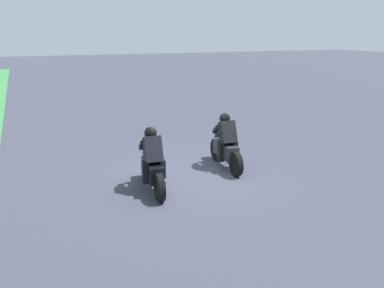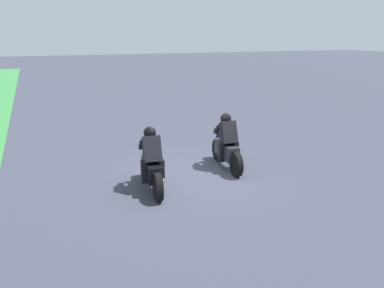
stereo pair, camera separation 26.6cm
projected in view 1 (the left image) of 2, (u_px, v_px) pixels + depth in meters
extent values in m
plane|color=#3C3E4D|center=(193.00, 176.00, 10.39)|extent=(120.00, 120.00, 0.00)
cylinder|color=black|center=(216.00, 149.00, 11.63)|extent=(0.65, 0.20, 0.64)
cylinder|color=black|center=(236.00, 164.00, 10.35)|extent=(0.65, 0.20, 0.64)
cube|color=#26262C|center=(226.00, 150.00, 10.94)|extent=(1.13, 0.42, 0.40)
ellipsoid|color=#26262C|center=(225.00, 139.00, 10.95)|extent=(0.51, 0.34, 0.24)
cube|color=red|center=(233.00, 155.00, 10.47)|extent=(0.07, 0.16, 0.08)
cylinder|color=#A5A5AD|center=(236.00, 158.00, 10.70)|extent=(0.43, 0.14, 0.10)
cube|color=black|center=(228.00, 132.00, 10.71)|extent=(0.52, 0.44, 0.66)
sphere|color=black|center=(225.00, 118.00, 10.82)|extent=(0.33, 0.33, 0.30)
cube|color=#3B5671|center=(219.00, 134.00, 11.31)|extent=(0.18, 0.27, 0.23)
cube|color=black|center=(221.00, 152.00, 10.77)|extent=(0.19, 0.16, 0.52)
cube|color=black|center=(234.00, 151.00, 10.89)|extent=(0.19, 0.16, 0.52)
cube|color=black|center=(216.00, 129.00, 11.00)|extent=(0.39, 0.14, 0.31)
cube|color=black|center=(228.00, 128.00, 11.11)|extent=(0.39, 0.14, 0.31)
cylinder|color=black|center=(147.00, 168.00, 10.07)|extent=(0.65, 0.20, 0.64)
cylinder|color=black|center=(160.00, 187.00, 8.78)|extent=(0.65, 0.20, 0.64)
cube|color=black|center=(153.00, 170.00, 9.38)|extent=(1.13, 0.42, 0.40)
ellipsoid|color=black|center=(151.00, 156.00, 9.39)|extent=(0.51, 0.34, 0.24)
cube|color=red|center=(157.00, 176.00, 8.90)|extent=(0.08, 0.17, 0.08)
cylinder|color=#A5A5AD|center=(163.00, 179.00, 9.14)|extent=(0.43, 0.14, 0.10)
cube|color=black|center=(153.00, 150.00, 9.14)|extent=(0.52, 0.44, 0.66)
sphere|color=black|center=(150.00, 133.00, 9.25)|extent=(0.33, 0.33, 0.30)
cube|color=gray|center=(148.00, 150.00, 9.74)|extent=(0.18, 0.27, 0.23)
cube|color=black|center=(145.00, 172.00, 9.21)|extent=(0.19, 0.16, 0.52)
cube|color=black|center=(162.00, 170.00, 9.33)|extent=(0.19, 0.16, 0.52)
cube|color=black|center=(142.00, 145.00, 9.43)|extent=(0.39, 0.14, 0.31)
cube|color=black|center=(157.00, 144.00, 9.54)|extent=(0.39, 0.14, 0.31)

